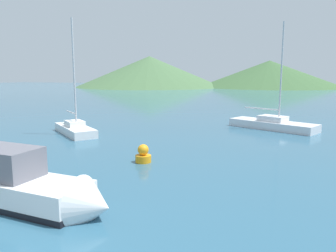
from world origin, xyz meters
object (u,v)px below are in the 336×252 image
sailboat_middle (75,128)px  buoy_marker (143,155)px  sailboat_inner (272,124)px  motorboat_near (20,186)px

sailboat_middle → buoy_marker: (7.74, -4.88, -0.06)m
sailboat_inner → buoy_marker: (-4.98, -12.28, -0.05)m
buoy_marker → motorboat_near: bearing=-103.3°
motorboat_near → sailboat_middle: bearing=121.6°
motorboat_near → buoy_marker: bearing=78.4°
sailboat_inner → sailboat_middle: bearing=-126.4°
buoy_marker → sailboat_middle: bearing=147.8°
sailboat_inner → buoy_marker: 13.25m
motorboat_near → sailboat_inner: size_ratio=0.85×
motorboat_near → sailboat_inner: (6.41, 18.36, -0.18)m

